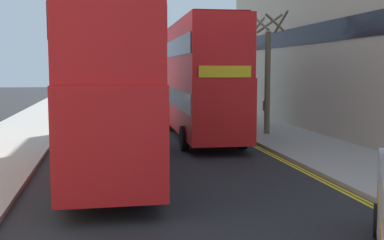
{
  "coord_description": "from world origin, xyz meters",
  "views": [
    {
      "loc": [
        -2.22,
        -3.51,
        3.38
      ],
      "look_at": [
        0.5,
        11.0,
        1.8
      ],
      "focal_mm": 44.44,
      "sensor_mm": 36.0,
      "label": 1
    }
  ],
  "objects": [
    {
      "name": "street_tree_mid",
      "position": [
        5.91,
        19.27,
        3.31
      ],
      "size": [
        1.84,
        1.84,
        6.11
      ],
      "color": "#6B6047",
      "rests_on": "sidewalk_right"
    },
    {
      "name": "double_decker_bus_oncoming",
      "position": [
        2.41,
        19.14,
        3.03
      ],
      "size": [
        3.0,
        10.87,
        5.64
      ],
      "color": "red",
      "rests_on": "ground"
    },
    {
      "name": "kerb_line_inner",
      "position": [
        4.24,
        14.0,
        0.0
      ],
      "size": [
        0.1,
        56.0,
        0.01
      ],
      "primitive_type": "cube",
      "color": "yellow",
      "rests_on": "ground"
    },
    {
      "name": "kerb_line_outer",
      "position": [
        4.4,
        14.0,
        0.0
      ],
      "size": [
        0.1,
        56.0,
        0.01
      ],
      "primitive_type": "cube",
      "color": "yellow",
      "rests_on": "ground"
    },
    {
      "name": "pedestrian_far",
      "position": [
        7.07,
        22.69,
        0.99
      ],
      "size": [
        0.34,
        0.22,
        1.62
      ],
      "color": "#2D2D38",
      "rests_on": "sidewalk_right"
    },
    {
      "name": "double_decker_bus_away",
      "position": [
        -2.08,
        11.93,
        3.03
      ],
      "size": [
        2.83,
        10.82,
        5.64
      ],
      "color": "red",
      "rests_on": "ground"
    },
    {
      "name": "street_tree_near",
      "position": [
        7.44,
        32.09,
        2.69
      ],
      "size": [
        1.89,
        1.81,
        5.7
      ],
      "color": "#6B6047",
      "rests_on": "sidewalk_right"
    },
    {
      "name": "sidewalk_right",
      "position": [
        6.5,
        16.0,
        0.07
      ],
      "size": [
        4.0,
        80.0,
        0.14
      ],
      "primitive_type": "cube",
      "color": "#9E9991",
      "rests_on": "ground"
    }
  ]
}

